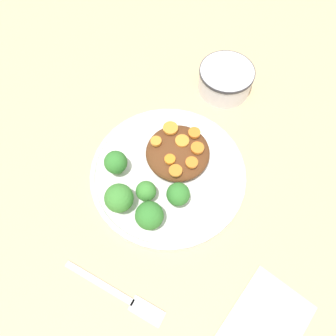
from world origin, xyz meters
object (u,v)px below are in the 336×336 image
Objects in this scene: plate at (168,173)px; dip_bowl at (226,79)px; napkin at (262,330)px; fork at (122,296)px.

dip_bowl is (0.23, -0.00, 0.02)m from plate.
napkin is (-0.39, -0.25, -0.03)m from dip_bowl.
fork and napkin have the same top height.
napkin is at bearing -147.53° from dip_bowl.
dip_bowl is 0.62× the size of fork.
plate is 1.56× the size of fork.
plate is 0.29m from napkin.
fork is at bearing 107.52° from napkin.
dip_bowl is 0.46m from napkin.
dip_bowl is at bearing 32.47° from napkin.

